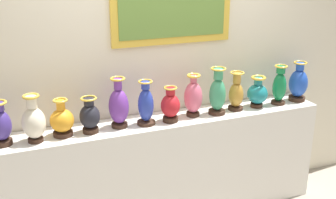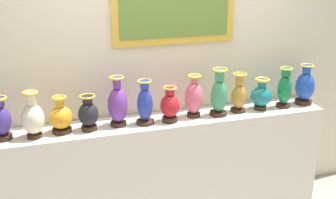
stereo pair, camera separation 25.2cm
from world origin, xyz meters
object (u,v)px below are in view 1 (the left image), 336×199
(vase_emerald, at_px, (279,86))
(vase_sapphire, at_px, (298,84))
(vase_amber, at_px, (62,121))
(vase_violet, at_px, (119,106))
(vase_crimson, at_px, (170,106))
(vase_ochre, at_px, (236,94))
(vase_ivory, at_px, (34,121))
(vase_jade, at_px, (218,94))
(vase_cobalt, at_px, (146,105))
(vase_indigo, at_px, (1,125))
(vase_rose, at_px, (193,97))
(vase_teal, at_px, (257,93))
(vase_onyx, at_px, (90,116))

(vase_emerald, relative_size, vase_sapphire, 0.98)
(vase_amber, relative_size, vase_violet, 0.71)
(vase_crimson, height_order, vase_ochre, vase_ochre)
(vase_ivory, relative_size, vase_jade, 0.89)
(vase_amber, height_order, vase_cobalt, vase_cobalt)
(vase_indigo, xyz_separation_m, vase_jade, (1.77, -0.02, 0.03))
(vase_rose, relative_size, vase_jade, 0.90)
(vase_violet, bearing_deg, vase_indigo, -179.31)
(vase_amber, bearing_deg, vase_violet, 0.72)
(vase_crimson, height_order, vase_sapphire, vase_sapphire)
(vase_indigo, bearing_deg, vase_sapphire, 0.22)
(vase_indigo, xyz_separation_m, vase_crimson, (1.32, -0.03, -0.02))
(vase_cobalt, distance_m, vase_teal, 1.08)
(vase_emerald, bearing_deg, vase_ivory, -179.32)
(vase_onyx, distance_m, vase_teal, 1.54)
(vase_ivory, relative_size, vase_ochre, 1.06)
(vase_jade, xyz_separation_m, vase_teal, (0.42, 0.02, -0.05))
(vase_ivory, distance_m, vase_amber, 0.21)
(vase_cobalt, distance_m, vase_ochre, 0.86)
(vase_onyx, height_order, vase_teal, vase_onyx)
(vase_teal, distance_m, vase_emerald, 0.24)
(vase_ochre, bearing_deg, vase_teal, -2.54)
(vase_ochre, bearing_deg, vase_jade, -172.06)
(vase_teal, bearing_deg, vase_indigo, -179.99)
(vase_cobalt, xyz_separation_m, vase_teal, (1.08, 0.02, -0.03))
(vase_violet, height_order, vase_rose, vase_violet)
(vase_ochre, distance_m, vase_sapphire, 0.68)
(vase_sapphire, bearing_deg, vase_cobalt, -178.98)
(vase_onyx, relative_size, vase_emerald, 0.78)
(vase_emerald, bearing_deg, vase_ochre, 178.19)
(vase_teal, height_order, vase_emerald, vase_emerald)
(vase_indigo, height_order, vase_ivory, vase_ivory)
(vase_rose, bearing_deg, vase_indigo, -179.52)
(vase_ochre, bearing_deg, vase_indigo, -179.71)
(vase_ivory, height_order, vase_crimson, vase_ivory)
(vase_emerald, height_order, vase_sapphire, vase_sapphire)
(vase_jade, distance_m, vase_emerald, 0.66)
(vase_emerald, bearing_deg, vase_sapphire, 3.74)
(vase_amber, bearing_deg, vase_indigo, -179.33)
(vase_ivory, xyz_separation_m, vase_rose, (1.32, 0.04, 0.01))
(vase_ochre, xyz_separation_m, vase_emerald, (0.45, -0.01, 0.02))
(vase_indigo, distance_m, vase_cobalt, 1.11)
(vase_amber, bearing_deg, vase_ochre, 0.18)
(vase_cobalt, relative_size, vase_teal, 1.29)
(vase_indigo, distance_m, vase_onyx, 0.65)
(vase_onyx, relative_size, vase_teal, 1.00)
(vase_crimson, height_order, vase_jade, vase_jade)
(vase_violet, distance_m, vase_jade, 0.88)
(vase_crimson, distance_m, vase_sapphire, 1.33)
(vase_cobalt, height_order, vase_sapphire, vase_sapphire)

